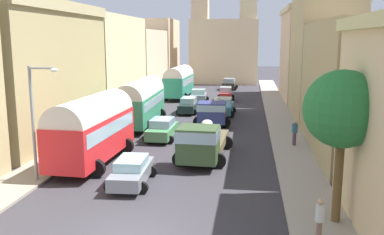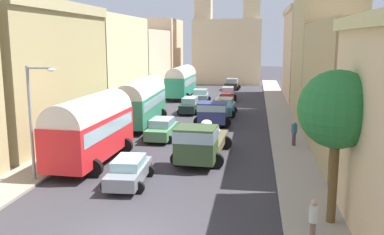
{
  "view_description": "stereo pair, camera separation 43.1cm",
  "coord_description": "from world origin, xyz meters",
  "px_view_note": "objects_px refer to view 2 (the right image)",
  "views": [
    {
      "loc": [
        4.35,
        -14.27,
        7.3
      ],
      "look_at": [
        0.0,
        17.61,
        1.34
      ],
      "focal_mm": 39.52,
      "sensor_mm": 36.0,
      "label": 1
    },
    {
      "loc": [
        4.78,
        -14.21,
        7.3
      ],
      "look_at": [
        0.0,
        17.61,
        1.34
      ],
      "focal_mm": 39.52,
      "sensor_mm": 36.0,
      "label": 2
    }
  ],
  "objects_px": {
    "car_6": "(200,96)",
    "parked_bus_1": "(141,100)",
    "parked_bus_2": "(181,81)",
    "pedestrian_0": "(313,220)",
    "car_4": "(162,129)",
    "car_1": "(228,94)",
    "car_2": "(232,84)",
    "car_5": "(190,105)",
    "car_3": "(129,171)",
    "cargo_truck_0": "(201,141)",
    "cargo_truck_1": "(214,111)",
    "pedestrian_1": "(294,132)",
    "streetlamp_near": "(34,113)",
    "car_0": "(224,107)",
    "parked_bus_0": "(91,127)"
  },
  "relations": [
    {
      "from": "car_6",
      "to": "parked_bus_1",
      "type": "bearing_deg",
      "value": -103.25
    },
    {
      "from": "parked_bus_2",
      "to": "pedestrian_0",
      "type": "relative_size",
      "value": 4.52
    },
    {
      "from": "car_4",
      "to": "car_1",
      "type": "bearing_deg",
      "value": 80.52
    },
    {
      "from": "car_2",
      "to": "car_5",
      "type": "distance_m",
      "value": 20.99
    },
    {
      "from": "car_3",
      "to": "cargo_truck_0",
      "type": "bearing_deg",
      "value": 56.27
    },
    {
      "from": "car_3",
      "to": "car_4",
      "type": "distance_m",
      "value": 9.9
    },
    {
      "from": "cargo_truck_1",
      "to": "car_6",
      "type": "height_order",
      "value": "cargo_truck_1"
    },
    {
      "from": "cargo_truck_0",
      "to": "car_3",
      "type": "relative_size",
      "value": 1.76
    },
    {
      "from": "car_6",
      "to": "pedestrian_0",
      "type": "distance_m",
      "value": 35.23
    },
    {
      "from": "car_4",
      "to": "car_6",
      "type": "xyz_separation_m",
      "value": [
        0.42,
        18.81,
        0.0
      ]
    },
    {
      "from": "cargo_truck_1",
      "to": "car_2",
      "type": "height_order",
      "value": "cargo_truck_1"
    },
    {
      "from": "parked_bus_1",
      "to": "cargo_truck_1",
      "type": "bearing_deg",
      "value": 13.61
    },
    {
      "from": "pedestrian_1",
      "to": "streetlamp_near",
      "type": "distance_m",
      "value": 16.77
    },
    {
      "from": "car_3",
      "to": "pedestrian_1",
      "type": "relative_size",
      "value": 2.3
    },
    {
      "from": "car_6",
      "to": "car_0",
      "type": "bearing_deg",
      "value": -66.83
    },
    {
      "from": "parked_bus_2",
      "to": "parked_bus_1",
      "type": "bearing_deg",
      "value": -91.37
    },
    {
      "from": "car_5",
      "to": "pedestrian_1",
      "type": "relative_size",
      "value": 2.34
    },
    {
      "from": "pedestrian_1",
      "to": "streetlamp_near",
      "type": "bearing_deg",
      "value": -146.29
    },
    {
      "from": "parked_bus_1",
      "to": "pedestrian_1",
      "type": "xyz_separation_m",
      "value": [
        12.31,
        -5.82,
        -1.12
      ]
    },
    {
      "from": "car_4",
      "to": "pedestrian_1",
      "type": "xyz_separation_m",
      "value": [
        9.45,
        -0.95,
        0.25
      ]
    },
    {
      "from": "pedestrian_1",
      "to": "cargo_truck_1",
      "type": "bearing_deg",
      "value": 130.41
    },
    {
      "from": "parked_bus_2",
      "to": "car_6",
      "type": "xyz_separation_m",
      "value": [
        2.87,
        -3.37,
        -1.41
      ]
    },
    {
      "from": "car_2",
      "to": "cargo_truck_1",
      "type": "bearing_deg",
      "value": -90.29
    },
    {
      "from": "streetlamp_near",
      "to": "car_5",
      "type": "bearing_deg",
      "value": 77.93
    },
    {
      "from": "parked_bus_0",
      "to": "car_1",
      "type": "bearing_deg",
      "value": 77.09
    },
    {
      "from": "car_1",
      "to": "car_2",
      "type": "relative_size",
      "value": 0.97
    },
    {
      "from": "parked_bus_1",
      "to": "streetlamp_near",
      "type": "height_order",
      "value": "streetlamp_near"
    },
    {
      "from": "parked_bus_1",
      "to": "parked_bus_2",
      "type": "height_order",
      "value": "parked_bus_2"
    },
    {
      "from": "parked_bus_0",
      "to": "pedestrian_0",
      "type": "height_order",
      "value": "parked_bus_0"
    },
    {
      "from": "car_3",
      "to": "car_6",
      "type": "height_order",
      "value": "car_6"
    },
    {
      "from": "cargo_truck_1",
      "to": "car_1",
      "type": "xyz_separation_m",
      "value": [
        0.26,
        14.57,
        -0.33
      ]
    },
    {
      "from": "parked_bus_1",
      "to": "car_5",
      "type": "distance_m",
      "value": 7.51
    },
    {
      "from": "car_0",
      "to": "parked_bus_0",
      "type": "bearing_deg",
      "value": -110.79
    },
    {
      "from": "parked_bus_1",
      "to": "streetlamp_near",
      "type": "relative_size",
      "value": 1.55
    },
    {
      "from": "streetlamp_near",
      "to": "car_4",
      "type": "bearing_deg",
      "value": 66.88
    },
    {
      "from": "car_0",
      "to": "car_5",
      "type": "xyz_separation_m",
      "value": [
        -3.52,
        0.67,
        -0.04
      ]
    },
    {
      "from": "parked_bus_2",
      "to": "cargo_truck_0",
      "type": "height_order",
      "value": "parked_bus_2"
    },
    {
      "from": "car_1",
      "to": "car_5",
      "type": "relative_size",
      "value": 0.92
    },
    {
      "from": "parked_bus_0",
      "to": "parked_bus_2",
      "type": "xyz_separation_m",
      "value": [
        0.36,
        28.75,
        -0.04
      ]
    },
    {
      "from": "cargo_truck_1",
      "to": "car_4",
      "type": "bearing_deg",
      "value": -117.0
    },
    {
      "from": "car_5",
      "to": "pedestrian_0",
      "type": "bearing_deg",
      "value": -72.34
    },
    {
      "from": "cargo_truck_0",
      "to": "car_3",
      "type": "bearing_deg",
      "value": -123.73
    },
    {
      "from": "car_3",
      "to": "pedestrian_1",
      "type": "xyz_separation_m",
      "value": [
        8.97,
        8.94,
        0.33
      ]
    },
    {
      "from": "car_0",
      "to": "car_6",
      "type": "relative_size",
      "value": 1.17
    },
    {
      "from": "parked_bus_0",
      "to": "pedestrian_0",
      "type": "distance_m",
      "value": 14.69
    },
    {
      "from": "car_0",
      "to": "streetlamp_near",
      "type": "relative_size",
      "value": 0.74
    },
    {
      "from": "car_1",
      "to": "parked_bus_2",
      "type": "bearing_deg",
      "value": 167.94
    },
    {
      "from": "parked_bus_1",
      "to": "car_4",
      "type": "distance_m",
      "value": 5.81
    },
    {
      "from": "parked_bus_0",
      "to": "car_3",
      "type": "distance_m",
      "value": 4.91
    },
    {
      "from": "car_5",
      "to": "cargo_truck_0",
      "type": "bearing_deg",
      "value": -79.0
    }
  ]
}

